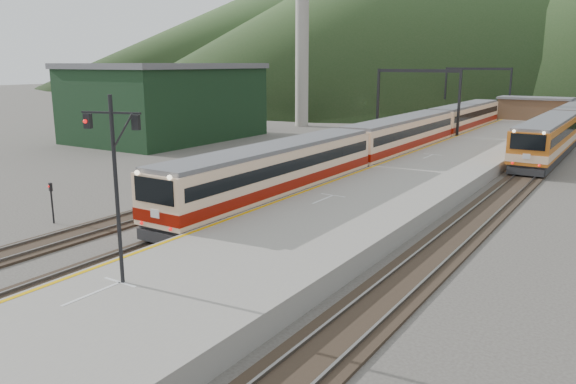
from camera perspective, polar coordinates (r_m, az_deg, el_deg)
The scene contains 15 objects.
track_main at distance 49.87m, azimuth 9.87°, elevation 2.91°, with size 2.60×200.00×0.23m.
track_far at distance 51.98m, azimuth 4.79°, elevation 3.46°, with size 2.60×200.00×0.23m.
track_second at distance 46.72m, azimuth 22.95°, elevation 1.39°, with size 2.60×200.00×0.23m.
platform at distance 46.06m, azimuth 15.33°, elevation 2.35°, with size 8.00×100.00×1.00m, color gray.
gantry_near at distance 64.22m, azimuth 13.01°, elevation 9.94°, with size 9.55×0.25×8.00m.
gantry_far at distance 88.12m, azimuth 18.67°, elevation 10.33°, with size 9.55×0.25×8.00m.
warehouse at distance 66.81m, azimuth -12.20°, elevation 8.99°, with size 14.50×20.50×8.60m.
smokestack at distance 79.06m, azimuth 1.46°, elevation 17.60°, with size 1.80×1.80×30.00m, color #9E998E.
station_shed at distance 84.61m, azimuth 23.77°, elevation 7.79°, with size 9.40×4.40×3.10m.
hill_d at distance 282.58m, azimuth 3.31°, elevation 16.78°, with size 200.00×200.00×55.00m, color #2F4F24.
main_train at distance 52.90m, azimuth 11.50°, elevation 5.60°, with size 3.02×61.89×3.68m.
second_train at distance 77.00m, azimuth 27.22°, elevation 6.69°, with size 3.06×62.68×3.73m.
signal_mast at distance 19.95m, azimuth -17.16°, elevation 2.07°, with size 2.11×0.81×6.61m.
short_signal_b at distance 44.07m, azimuth 2.85°, elevation 3.61°, with size 0.22×0.16×2.27m.
short_signal_c at distance 33.21m, azimuth -22.89°, elevation -0.51°, with size 0.26×0.22×2.27m.
Camera 1 is at (18.96, -5.33, 8.62)m, focal length 35.00 mm.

